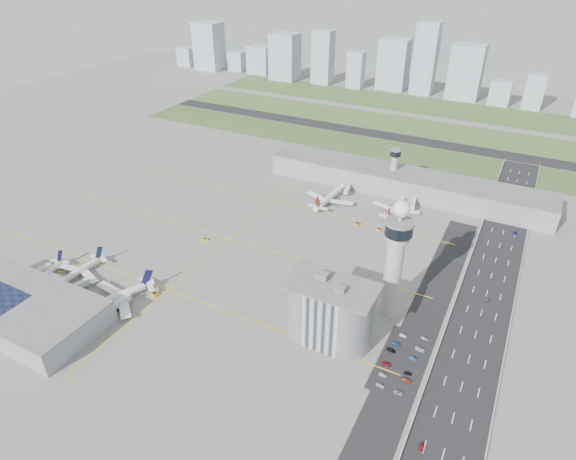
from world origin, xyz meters
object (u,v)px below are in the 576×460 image
at_px(car_lot_11, 425,339).
at_px(car_lot_8, 408,373).
at_px(car_lot_6, 399,393).
at_px(tug_5, 379,230).
at_px(car_lot_10, 420,349).
at_px(car_hw_2, 515,233).
at_px(admin_building, 330,311).
at_px(tug_1, 106,283).
at_px(car_lot_7, 406,380).
at_px(airplane_far_b, 397,204).
at_px(airplane_far_a, 330,194).
at_px(car_lot_9, 413,359).
at_px(secondary_tower, 394,166).
at_px(tug_4, 357,224).
at_px(airplane_near_a, 43,273).
at_px(car_hw_0, 421,447).
at_px(car_lot_1, 383,375).
at_px(car_lot_0, 380,385).
at_px(car_hw_1, 487,300).
at_px(jet_bridge_near_0, 28,279).
at_px(airplane_near_b, 76,269).
at_px(car_lot_5, 403,336).
at_px(airplane_near_c, 113,294).
at_px(control_tower, 395,256).
at_px(jet_bridge_far_1, 414,201).
at_px(tug_0, 62,270).
at_px(car_lot_2, 386,364).
at_px(jet_bridge_near_1, 66,295).
at_px(jet_bridge_far_0, 349,187).
at_px(car_lot_4, 396,344).
at_px(jet_bridge_near_2, 107,312).
at_px(tug_3, 205,239).
at_px(car_lot_3, 391,350).

bearing_deg(car_lot_11, car_lot_8, -175.20).
height_order(car_lot_6, car_lot_8, car_lot_6).
bearing_deg(tug_5, car_lot_10, -146.70).
bearing_deg(car_hw_2, admin_building, -120.63).
height_order(tug_1, car_lot_6, tug_1).
bearing_deg(car_lot_7, airplane_far_b, 15.67).
relative_size(airplane_far_a, car_lot_11, 11.15).
bearing_deg(car_lot_9, secondary_tower, 25.76).
bearing_deg(tug_4, airplane_near_a, 25.19).
xyz_separation_m(car_hw_0, car_hw_2, (14.90, 183.29, -0.09)).
distance_m(car_lot_1, car_lot_9, 18.28).
height_order(car_lot_0, car_lot_8, car_lot_0).
height_order(airplane_near_a, car_lot_11, airplane_near_a).
bearing_deg(car_lot_10, car_lot_0, 166.46).
xyz_separation_m(airplane_far_b, car_hw_1, (72.06, -74.27, -5.04)).
bearing_deg(jet_bridge_near_0, car_lot_9, -68.23).
distance_m(airplane_near_b, car_lot_1, 176.83).
height_order(car_lot_5, car_lot_10, car_lot_10).
bearing_deg(car_lot_0, airplane_near_c, 101.05).
relative_size(control_tower, car_lot_10, 13.85).
height_order(jet_bridge_far_1, tug_0, jet_bridge_far_1).
distance_m(airplane_far_b, car_lot_0, 161.22).
bearing_deg(tug_5, car_lot_2, -155.15).
height_order(car_lot_2, car_lot_11, car_lot_2).
bearing_deg(airplane_far_b, car_lot_10, -157.40).
xyz_separation_m(jet_bridge_far_1, car_lot_0, (32.07, -172.03, -2.21)).
bearing_deg(tug_1, airplane_far_b, 102.95).
bearing_deg(airplane_near_b, car_lot_10, 102.61).
relative_size(tug_0, tug_1, 0.99).
relative_size(airplane_far_a, tug_4, 13.26).
relative_size(tug_1, car_lot_0, 0.84).
relative_size(car_lot_0, car_lot_1, 1.06).
relative_size(airplane_near_c, car_hw_0, 11.51).
bearing_deg(car_lot_5, jet_bridge_near_0, 104.90).
height_order(secondary_tower, jet_bridge_near_1, secondary_tower).
height_order(airplane_near_c, jet_bridge_far_0, airplane_near_c).
distance_m(admin_building, airplane_far_a, 141.13).
height_order(tug_5, car_lot_6, tug_5).
bearing_deg(tug_4, car_lot_4, 98.85).
bearing_deg(car_lot_7, car_lot_4, 25.36).
xyz_separation_m(car_lot_4, car_lot_8, (9.86, -15.20, -0.08)).
relative_size(tug_5, car_hw_2, 0.76).
bearing_deg(tug_1, airplane_far_a, 114.40).
distance_m(jet_bridge_near_2, car_lot_5, 147.94).
relative_size(airplane_near_a, car_lot_7, 7.81).
distance_m(jet_bridge_far_0, car_lot_0, 190.61).
xyz_separation_m(control_tower, car_lot_11, (21.77, -10.83, -34.46)).
distance_m(airplane_near_c, tug_3, 73.42).
xyz_separation_m(car_lot_3, car_lot_8, (10.70, -10.12, -0.03)).
bearing_deg(airplane_far_b, airplane_near_a, 139.90).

